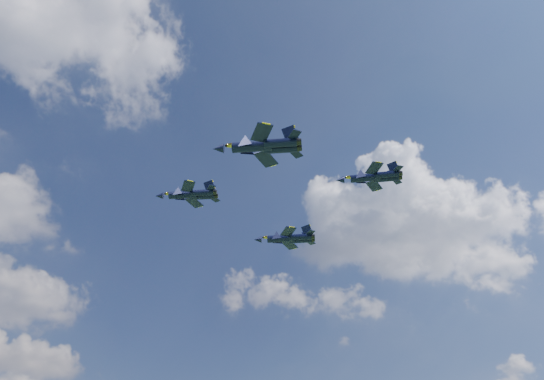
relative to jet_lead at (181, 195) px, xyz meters
The scene contains 4 objects.
jet_lead is the anchor object (origin of this frame).
jet_left 25.35m from the jet_lead, 87.69° to the right, with size 15.37×13.91×4.00m.
jet_right 27.31m from the jet_lead, ahead, with size 14.13×12.68×3.66m.
jet_slot 38.33m from the jet_lead, 41.86° to the right, with size 12.60×12.30×3.39m.
Camera 1 is at (-55.09, -71.14, 3.59)m, focal length 35.00 mm.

